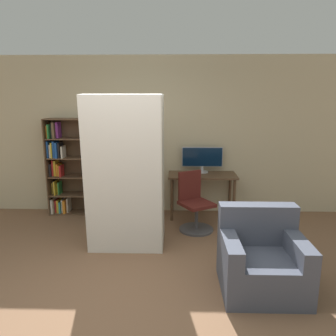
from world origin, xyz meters
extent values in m
plane|color=brown|center=(0.00, 0.00, 0.00)|extent=(16.00, 16.00, 0.00)
cube|color=#C6B793|center=(0.00, 2.77, 1.35)|extent=(8.00, 0.06, 2.70)
cube|color=brown|center=(1.02, 2.46, 0.73)|extent=(1.14, 0.55, 0.03)
cylinder|color=brown|center=(0.51, 2.25, 0.36)|extent=(0.05, 0.05, 0.71)
cylinder|color=brown|center=(1.53, 2.25, 0.36)|extent=(0.05, 0.05, 0.71)
cylinder|color=brown|center=(0.51, 2.68, 0.36)|extent=(0.05, 0.05, 0.71)
cylinder|color=brown|center=(1.53, 2.68, 0.36)|extent=(0.05, 0.05, 0.71)
cylinder|color=#B7B7BC|center=(1.03, 2.61, 0.75)|extent=(0.21, 0.21, 0.02)
cylinder|color=#B7B7BC|center=(1.03, 2.61, 0.81)|extent=(0.04, 0.04, 0.09)
cube|color=#B7B7BC|center=(1.03, 2.62, 1.01)|extent=(0.70, 0.02, 0.34)
cube|color=#0A1E38|center=(1.03, 2.61, 1.01)|extent=(0.67, 0.03, 0.32)
cylinder|color=#4C4C51|center=(0.90, 1.84, 0.01)|extent=(0.52, 0.52, 0.03)
cylinder|color=#4C4C51|center=(0.90, 1.84, 0.21)|extent=(0.05, 0.05, 0.37)
cube|color=#591E19|center=(0.90, 1.84, 0.42)|extent=(0.60, 0.60, 0.05)
cube|color=#591E19|center=(0.79, 2.01, 0.67)|extent=(0.36, 0.24, 0.45)
cube|color=brown|center=(-1.61, 2.57, 0.83)|extent=(0.02, 0.35, 1.66)
cube|color=brown|center=(-0.80, 2.57, 0.83)|extent=(0.02, 0.35, 1.66)
cube|color=brown|center=(-1.21, 2.73, 0.83)|extent=(0.83, 0.02, 1.66)
cube|color=brown|center=(-1.21, 2.57, 0.01)|extent=(0.80, 0.31, 0.02)
cube|color=brown|center=(-1.21, 2.57, 0.34)|extent=(0.80, 0.31, 0.02)
cube|color=brown|center=(-1.21, 2.57, 0.67)|extent=(0.80, 0.31, 0.02)
cube|color=brown|center=(-1.21, 2.57, 1.00)|extent=(0.80, 0.31, 0.02)
cube|color=brown|center=(-1.21, 2.57, 1.32)|extent=(0.80, 0.31, 0.02)
cube|color=brown|center=(-1.21, 2.57, 1.65)|extent=(0.80, 0.31, 0.02)
cube|color=silver|center=(-1.58, 2.56, 0.14)|extent=(0.04, 0.26, 0.25)
cube|color=red|center=(-1.54, 2.61, 0.13)|extent=(0.03, 0.22, 0.22)
cube|color=gold|center=(-1.49, 2.57, 0.13)|extent=(0.04, 0.19, 0.22)
cube|color=teal|center=(-1.45, 2.58, 0.12)|extent=(0.03, 0.26, 0.20)
cube|color=silver|center=(-1.41, 2.59, 0.13)|extent=(0.03, 0.23, 0.23)
cube|color=orange|center=(-1.37, 2.56, 0.13)|extent=(0.04, 0.24, 0.23)
cube|color=silver|center=(-1.33, 2.60, 0.15)|extent=(0.03, 0.20, 0.26)
cube|color=gold|center=(-1.58, 2.63, 0.44)|extent=(0.02, 0.17, 0.19)
cube|color=brown|center=(-1.55, 2.60, 0.46)|extent=(0.02, 0.21, 0.24)
cube|color=gold|center=(-1.52, 2.57, 0.47)|extent=(0.02, 0.24, 0.24)
cube|color=gold|center=(-1.49, 2.62, 0.44)|extent=(0.03, 0.18, 0.19)
cube|color=#287A38|center=(-1.46, 2.58, 0.46)|extent=(0.02, 0.18, 0.22)
cube|color=#232328|center=(-1.58, 2.58, 0.78)|extent=(0.03, 0.20, 0.21)
cube|color=red|center=(-1.54, 2.61, 0.81)|extent=(0.03, 0.20, 0.28)
cube|color=gold|center=(-1.50, 2.59, 0.81)|extent=(0.04, 0.18, 0.27)
cube|color=orange|center=(-1.46, 2.61, 0.78)|extent=(0.03, 0.23, 0.21)
cube|color=gold|center=(-1.43, 2.59, 0.77)|extent=(0.03, 0.20, 0.19)
cube|color=red|center=(-1.40, 2.54, 0.77)|extent=(0.03, 0.18, 0.19)
cube|color=#1E4C9E|center=(-1.58, 2.54, 1.15)|extent=(0.03, 0.20, 0.29)
cube|color=silver|center=(-1.55, 2.57, 1.12)|extent=(0.03, 0.24, 0.22)
cube|color=gold|center=(-1.51, 2.55, 1.13)|extent=(0.02, 0.26, 0.26)
cube|color=#1E4C9E|center=(-1.48, 2.57, 1.14)|extent=(0.03, 0.25, 0.28)
cube|color=#1E4C9E|center=(-1.43, 2.51, 1.14)|extent=(0.04, 0.18, 0.26)
cube|color=#232328|center=(-1.39, 2.56, 1.13)|extent=(0.02, 0.24, 0.26)
cube|color=gold|center=(-1.37, 2.62, 1.10)|extent=(0.02, 0.20, 0.19)
cube|color=silver|center=(-1.34, 2.53, 1.10)|extent=(0.02, 0.20, 0.20)
cube|color=orange|center=(-1.58, 2.59, 1.44)|extent=(0.03, 0.24, 0.21)
cube|color=#287A38|center=(-1.54, 2.54, 1.45)|extent=(0.02, 0.24, 0.24)
cube|color=#232328|center=(-1.50, 2.60, 1.45)|extent=(0.03, 0.23, 0.24)
cube|color=brown|center=(-1.47, 2.57, 1.47)|extent=(0.04, 0.25, 0.27)
cube|color=#7A2D84|center=(-1.42, 2.58, 1.47)|extent=(0.04, 0.17, 0.27)
cube|color=silver|center=(-0.08, 1.12, 1.02)|extent=(0.99, 0.35, 2.05)
cube|color=beige|center=(0.41, 1.12, 1.02)|extent=(0.01, 0.35, 2.01)
cube|color=silver|center=(-0.08, 1.47, 1.02)|extent=(0.99, 0.30, 2.04)
cube|color=beige|center=(0.41, 1.47, 1.02)|extent=(0.01, 0.30, 2.00)
cube|color=#474C5B|center=(1.49, 0.25, 0.20)|extent=(0.85, 0.80, 0.40)
cube|color=#474C5B|center=(1.49, 0.55, 0.62)|extent=(0.85, 0.20, 0.45)
cube|color=#474C5B|center=(1.15, 0.25, 0.50)|extent=(0.16, 0.80, 0.20)
cube|color=#474C5B|center=(1.84, 0.25, 0.50)|extent=(0.16, 0.80, 0.20)
camera|label=1|loc=(0.59, -2.91, 2.00)|focal=35.00mm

